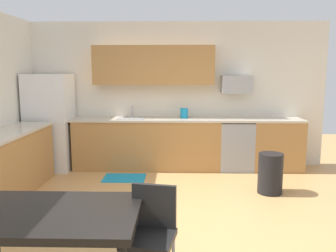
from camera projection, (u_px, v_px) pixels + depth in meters
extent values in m
plane|color=tan|center=(166.00, 219.00, 4.28)|extent=(12.00, 12.00, 0.00)
cube|color=silver|center=(170.00, 95.00, 6.69)|extent=(5.80, 0.10, 2.70)
cube|color=#AD7A42|center=(147.00, 144.00, 6.49)|extent=(2.66, 0.60, 0.90)
cube|color=#AD7A42|center=(276.00, 145.00, 6.43)|extent=(0.89, 0.60, 0.90)
cube|color=#AD7A42|center=(9.00, 165.00, 5.06)|extent=(0.60, 2.00, 0.90)
cube|color=beige|center=(170.00, 119.00, 6.41)|extent=(4.80, 0.64, 0.04)
cube|color=beige|center=(6.00, 133.00, 4.99)|extent=(0.64, 2.00, 0.04)
cube|color=#AD7A42|center=(154.00, 65.00, 6.40)|extent=(2.20, 0.34, 0.70)
cube|color=white|center=(50.00, 122.00, 6.40)|extent=(0.76, 0.70, 1.74)
cube|color=#999BA0|center=(235.00, 145.00, 6.45)|extent=(0.60, 0.60, 0.88)
cube|color=black|center=(236.00, 121.00, 6.38)|extent=(0.60, 0.60, 0.03)
cube|color=#9EA0A5|center=(236.00, 84.00, 6.38)|extent=(0.54, 0.36, 0.32)
cube|color=#A5A8AD|center=(131.00, 121.00, 6.44)|extent=(0.48, 0.40, 0.14)
cylinder|color=#B2B5BA|center=(133.00, 112.00, 6.59)|extent=(0.02, 0.02, 0.24)
cube|color=black|center=(49.00, 215.00, 2.72)|extent=(1.40, 0.90, 0.06)
cylinder|color=black|center=(137.00, 236.00, 3.14)|extent=(0.05, 0.05, 0.66)
cube|color=black|center=(149.00, 239.00, 2.83)|extent=(0.47, 0.47, 0.05)
cube|color=black|center=(154.00, 207.00, 2.97)|extent=(0.38, 0.11, 0.40)
cylinder|color=black|center=(270.00, 173.00, 5.17)|extent=(0.36, 0.36, 0.60)
cube|color=#198CBF|center=(124.00, 178.00, 5.93)|extent=(0.70, 0.50, 0.01)
cylinder|color=#198CBF|center=(184.00, 114.00, 6.44)|extent=(0.14, 0.14, 0.20)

